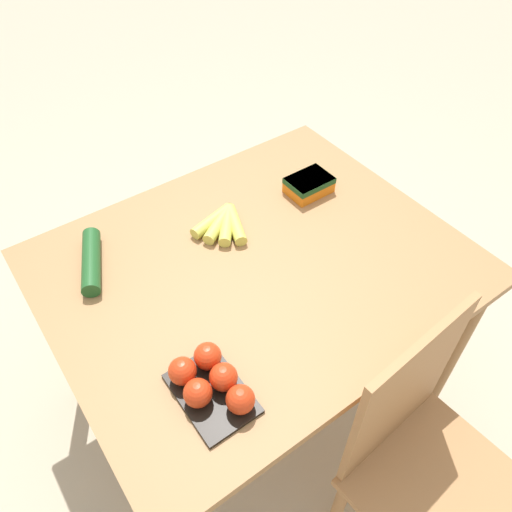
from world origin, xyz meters
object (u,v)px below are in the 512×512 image
Objects in this scene: chair at (423,463)px; carrot_bag at (309,184)px; banana_bunch at (224,223)px; tomato_pack at (210,381)px; cucumber_near at (91,261)px.

carrot_bag is (-0.26, -0.82, 0.30)m from chair.
banana_bunch is at bearing -3.30° from carrot_bag.
cucumber_near is at bearing -82.48° from tomato_pack.
carrot_bag is (-0.33, 0.02, 0.01)m from banana_bunch.
chair is 0.89m from banana_bunch.
cucumber_near reaches higher than banana_bunch.
carrot_bag is at bearing 68.25° from chair.
banana_bunch is 0.41m from cucumber_near.
chair is at bearing 95.16° from banana_bunch.
chair is at bearing 72.57° from carrot_bag.
banana_bunch is at bearing -126.19° from tomato_pack.
tomato_pack is at bearing 132.77° from chair.
banana_bunch is at bearing 90.84° from chair.
cucumber_near is at bearing -11.30° from banana_bunch.
cucumber_near is (0.74, -0.10, -0.01)m from carrot_bag.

